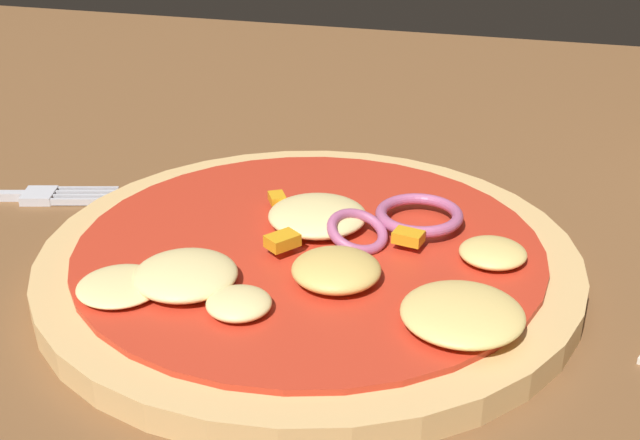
# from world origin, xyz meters

# --- Properties ---
(dining_table) EXTENTS (1.35, 1.00, 0.04)m
(dining_table) POSITION_xyz_m (0.00, 0.00, 0.02)
(dining_table) COLOR brown
(dining_table) RESTS_ON ground
(pizza) EXTENTS (0.26, 0.26, 0.03)m
(pizza) POSITION_xyz_m (0.05, -0.01, 0.05)
(pizza) COLOR tan
(pizza) RESTS_ON dining_table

